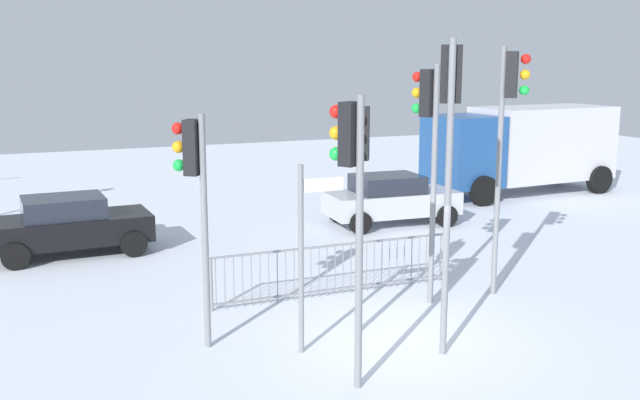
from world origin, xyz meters
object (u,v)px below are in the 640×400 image
at_px(direction_sign_post, 304,249).
at_px(car_black_trailing, 69,224).
at_px(traffic_light_rear_right, 351,176).
at_px(delivery_truck, 522,146).
at_px(traffic_light_mid_left, 359,166).
at_px(traffic_light_rear_left, 195,178).
at_px(car_silver_mid, 390,199).
at_px(traffic_light_mid_right, 449,127).
at_px(traffic_light_foreground_right, 508,116).
at_px(traffic_light_foreground_left, 429,130).

relative_size(direction_sign_post, car_black_trailing, 0.82).
distance_m(traffic_light_rear_right, delivery_truck, 17.31).
xyz_separation_m(traffic_light_mid_left, car_black_trailing, (-4.15, 7.67, -2.24)).
bearing_deg(traffic_light_rear_left, delivery_truck, -19.48).
bearing_deg(car_black_trailing, traffic_light_rear_right, -73.28).
bearing_deg(car_silver_mid, direction_sign_post, -123.33).
bearing_deg(traffic_light_mid_right, direction_sign_post, -173.27).
xyz_separation_m(traffic_light_rear_left, traffic_light_mid_right, (3.67, -1.79, 0.84)).
xyz_separation_m(traffic_light_mid_left, traffic_light_rear_right, (-1.00, -1.77, 0.14)).
bearing_deg(car_silver_mid, traffic_light_rear_left, -133.46).
distance_m(traffic_light_mid_right, delivery_truck, 15.57).
relative_size(traffic_light_mid_right, delivery_truck, 0.71).
height_order(traffic_light_mid_right, delivery_truck, traffic_light_mid_right).
bearing_deg(traffic_light_foreground_right, traffic_light_rear_right, -19.17).
distance_m(traffic_light_rear_left, car_silver_mid, 10.40).
distance_m(car_silver_mid, car_black_trailing, 8.93).
height_order(traffic_light_mid_left, traffic_light_rear_right, traffic_light_rear_right).
xyz_separation_m(traffic_light_foreground_left, car_silver_mid, (2.76, 6.44, -2.67)).
height_order(traffic_light_mid_right, car_black_trailing, traffic_light_mid_right).
height_order(car_black_trailing, delivery_truck, delivery_truck).
relative_size(traffic_light_foreground_right, traffic_light_mid_right, 0.99).
distance_m(traffic_light_rear_left, traffic_light_foreground_left, 4.76).
height_order(traffic_light_mid_left, car_silver_mid, traffic_light_mid_left).
xyz_separation_m(car_black_trailing, delivery_truck, (15.67, 2.42, 0.97)).
bearing_deg(traffic_light_foreground_right, car_silver_mid, -147.56).
distance_m(traffic_light_rear_right, traffic_light_foreground_left, 4.17).
relative_size(traffic_light_foreground_right, car_silver_mid, 1.29).
height_order(traffic_light_rear_left, car_silver_mid, traffic_light_rear_left).
bearing_deg(direction_sign_post, traffic_light_foreground_right, 13.47).
bearing_deg(traffic_light_mid_right, traffic_light_foreground_left, 94.44).
bearing_deg(traffic_light_rear_right, traffic_light_mid_left, 30.87).
distance_m(traffic_light_foreground_right, delivery_truck, 12.25).
height_order(traffic_light_foreground_right, car_silver_mid, traffic_light_foreground_right).
relative_size(traffic_light_mid_left, direction_sign_post, 1.31).
bearing_deg(traffic_light_mid_right, traffic_light_rear_right, -135.06).
distance_m(traffic_light_rear_left, direction_sign_post, 2.12).
xyz_separation_m(traffic_light_mid_right, delivery_truck, (10.53, 11.29, -1.98)).
relative_size(traffic_light_foreground_left, direction_sign_post, 1.49).
bearing_deg(traffic_light_foreground_left, car_silver_mid, 36.74).
bearing_deg(traffic_light_mid_right, delivery_truck, 75.81).
height_order(traffic_light_mid_left, traffic_light_foreground_left, traffic_light_foreground_left).
bearing_deg(traffic_light_mid_left, traffic_light_foreground_left, -118.69).
relative_size(traffic_light_mid_left, traffic_light_foreground_left, 0.87).
bearing_deg(car_black_trailing, traffic_light_rear_left, -79.98).
xyz_separation_m(traffic_light_foreground_right, traffic_light_rear_right, (-4.71, -2.63, -0.52)).
relative_size(traffic_light_rear_right, traffic_light_foreground_left, 0.92).
relative_size(traffic_light_rear_left, delivery_truck, 0.55).
bearing_deg(car_black_trailing, traffic_light_mid_left, -63.29).
bearing_deg(traffic_light_rear_right, traffic_light_foreground_right, -0.37).
height_order(traffic_light_rear_left, car_black_trailing, traffic_light_rear_left).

